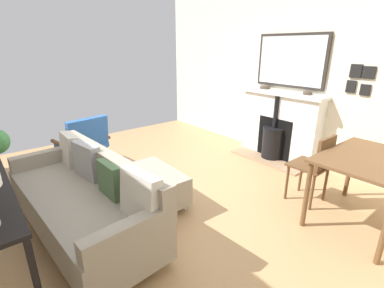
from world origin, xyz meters
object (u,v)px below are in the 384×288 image
fireplace (278,129)px  ottoman (153,185)px  dining_table (370,167)px  sofa (86,199)px  mantel_bowl_near (265,88)px  mantel_bowl_far (308,93)px  dining_chair_near_fireplace (316,163)px  armchair_accent (84,140)px

fireplace → ottoman: bearing=-0.8°
dining_table → ottoman: bearing=-49.0°
sofa → ottoman: (-0.78, -0.02, -0.11)m
sofa → ottoman: sofa is taller
mantel_bowl_near → sofa: bearing=6.3°
fireplace → mantel_bowl_far: 0.74m
sofa → mantel_bowl_far: bearing=172.6°
dining_table → mantel_bowl_far: bearing=-126.6°
ottoman → fireplace: bearing=179.2°
mantel_bowl_near → dining_table: 2.30m
dining_table → dining_chair_near_fireplace: 0.56m
mantel_bowl_near → sofa: size_ratio=0.08×
sofa → dining_chair_near_fireplace: 2.54m
sofa → fireplace: bearing=179.7°
ottoman → armchair_accent: armchair_accent is taller
sofa → armchair_accent: bearing=-108.8°
dining_table → dining_chair_near_fireplace: bearing=-90.1°
sofa → ottoman: size_ratio=2.44×
fireplace → mantel_bowl_near: size_ratio=8.53×
sofa → armchair_accent: size_ratio=2.51×
dining_table → dining_chair_near_fireplace: size_ratio=1.29×
ottoman → dining_chair_near_fireplace: (-1.48, 1.16, 0.26)m
fireplace → ottoman: size_ratio=1.67×
sofa → mantel_bowl_near: bearing=-173.7°
armchair_accent → dining_table: size_ratio=0.75×
mantel_bowl_far → dining_chair_near_fireplace: bearing=37.7°
fireplace → dining_chair_near_fireplace: size_ratio=1.67×
fireplace → ottoman: fireplace is taller
fireplace → dining_table: 1.91m
armchair_accent → dining_chair_near_fireplace: bearing=123.1°
dining_chair_near_fireplace → dining_table: bearing=89.9°
mantel_bowl_near → fireplace: bearing=83.6°
mantel_bowl_near → dining_chair_near_fireplace: size_ratio=0.20×
sofa → ottoman: 0.79m
ottoman → mantel_bowl_far: bearing=169.9°
ottoman → dining_chair_near_fireplace: 1.90m
dining_table → mantel_bowl_near: bearing=-114.9°
ottoman → dining_chair_near_fireplace: dining_chair_near_fireplace is taller
mantel_bowl_near → armchair_accent: mantel_bowl_near is taller
sofa → dining_table: (-2.26, 1.69, 0.30)m
mantel_bowl_near → sofa: mantel_bowl_near is taller
mantel_bowl_near → ottoman: 2.60m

